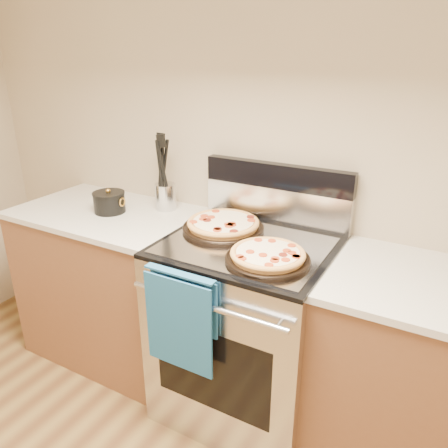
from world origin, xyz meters
The scene contains 16 objects.
wall_back centered at (0.00, 2.00, 1.35)m, with size 4.00×4.00×0.00m, color tan.
range_body centered at (0.00, 1.65, 0.45)m, with size 0.76×0.68×0.90m, color #B7B7BC.
oven_window centered at (0.00, 1.31, 0.45)m, with size 0.56×0.01×0.40m, color black.
cooktop centered at (0.00, 1.65, 0.91)m, with size 0.76×0.68×0.02m, color black.
backsplash_lower centered at (0.00, 1.96, 1.01)m, with size 0.76×0.06×0.18m, color silver.
backsplash_upper centered at (0.00, 1.96, 1.16)m, with size 0.76×0.06×0.12m, color black.
oven_handle centered at (0.00, 1.27, 0.80)m, with size 0.03×0.03×0.70m, color silver.
dish_towel centered at (-0.12, 1.27, 0.70)m, with size 0.32×0.05×0.42m, color #1C598D, non-canonical shape.
foil_sheet centered at (0.00, 1.62, 0.92)m, with size 0.70×0.55×0.01m, color gray.
cabinet_left centered at (-0.88, 1.68, 0.44)m, with size 1.00×0.62×0.88m, color brown.
countertop_left centered at (-0.88, 1.68, 0.90)m, with size 1.02×0.64×0.03m, color #BDB6AA.
cabinet_right centered at (0.88, 1.68, 0.44)m, with size 1.00×0.62×0.88m, color brown.
pepperoni_pizza_back centered at (-0.17, 1.72, 0.95)m, with size 0.39×0.39×0.05m, color #C67C3C, non-canonical shape.
pepperoni_pizza_front centered at (0.15, 1.52, 0.95)m, with size 0.34×0.34×0.05m, color #C67C3C, non-canonical shape.
utensil_crock centered at (-0.61, 1.86, 0.98)m, with size 0.11×0.11×0.14m, color silver.
saucepan centered at (-0.85, 1.68, 0.96)m, with size 0.17×0.17×0.10m, color black.
Camera 1 is at (0.78, 0.03, 1.73)m, focal length 35.00 mm.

